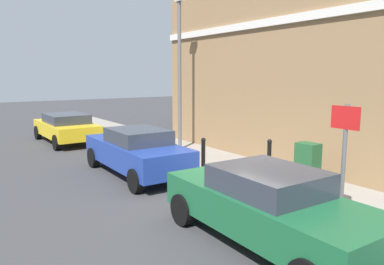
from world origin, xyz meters
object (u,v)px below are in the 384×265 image
Objects in this scene: car_green at (268,205)px; street_sign at (344,146)px; lamppost at (180,67)px; bollard_far_kerb at (203,154)px; car_yellow at (66,127)px; utility_cabinet at (307,167)px; bollard_near_cabinet at (269,156)px; car_blue at (136,151)px.

street_sign is (1.67, -0.33, 0.94)m from car_green.
car_green is 1.86× the size of street_sign.
street_sign is 8.13m from lamppost.
street_sign is at bearing -90.00° from bollard_far_kerb.
street_sign is (1.65, -12.64, 0.96)m from car_yellow.
bollard_near_cabinet is at bearing 85.94° from utility_cabinet.
car_green is 4.12× the size of bollard_near_cabinet.
car_yellow is 8.30m from bollard_far_kerb.
car_blue reaches higher than bollard_far_kerb.
lamppost is at bearing -148.48° from car_yellow.
street_sign is 0.40× the size of lamppost.
car_green is 4.23m from bollard_near_cabinet.
car_yellow is at bearing 1.40° from car_green.
car_blue is 4.22× the size of bollard_far_kerb.
car_blue is at bearing 104.18° from street_sign.
car_blue is at bearing 124.48° from utility_cabinet.
car_green is 0.99× the size of car_yellow.
car_green is 8.51m from lamppost.
street_sign is at bearing -99.67° from lamppost.
utility_cabinet is (2.79, -4.07, -0.06)m from car_blue.
lamppost is at bearing 68.20° from bollard_far_kerb.
car_green is 4.12× the size of bollard_far_kerb.
bollard_far_kerb is 4.61m from street_sign.
car_blue is 6.14m from street_sign.
street_sign reaches higher than car_green.
utility_cabinet is at bearing -165.18° from car_yellow.
bollard_near_cabinet is at bearing -131.50° from car_blue.
bollard_far_kerb is (-1.40, 1.28, 0.00)m from bollard_near_cabinet.
lamppost reaches higher than utility_cabinet.
car_yellow is at bearing 101.47° from bollard_far_kerb.
street_sign is at bearing -113.52° from bollard_near_cabinet.
car_blue is at bearing -145.13° from lamppost.
car_blue is at bearing -179.08° from car_yellow.
bollard_near_cabinet is at bearing -162.48° from car_yellow.
car_yellow is at bearing 97.44° from street_sign.
utility_cabinet is at bearing -94.06° from bollard_near_cabinet.
bollard_near_cabinet is 3.65m from street_sign.
bollard_near_cabinet is 0.45× the size of street_sign.
utility_cabinet is 2.99m from bollard_far_kerb.
car_yellow is (0.02, 12.31, -0.02)m from car_green.
car_yellow is 1.88× the size of street_sign.
lamppost is (3.01, 7.53, 2.58)m from car_green.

